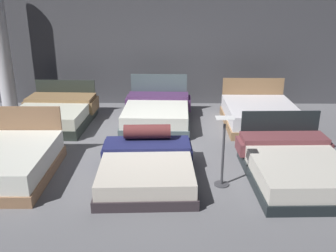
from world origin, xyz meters
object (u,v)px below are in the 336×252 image
bed_4 (157,113)px  bed_5 (260,115)px  bed_2 (295,167)px  bed_3 (55,114)px  price_sign (223,159)px  bed_1 (147,167)px  bed_0 (2,163)px  support_pillar (1,43)px

bed_4 → bed_5: bearing=-0.7°
bed_2 → bed_3: bearing=148.3°
bed_2 → price_sign: bearing=-172.5°
bed_4 → bed_5: size_ratio=1.04×
bed_1 → bed_4: 2.81m
bed_2 → bed_5: size_ratio=1.08×
bed_4 → price_sign: (1.16, -3.01, 0.19)m
bed_0 → support_pillar: bearing=110.3°
bed_1 → bed_0: bearing=176.3°
bed_0 → bed_3: (0.08, 2.71, -0.00)m
bed_0 → bed_5: 5.57m
bed_2 → price_sign: price_sign is taller
bed_0 → bed_2: bearing=-1.1°
bed_1 → bed_5: size_ratio=1.00×
bed_0 → bed_3: size_ratio=0.95×
bed_1 → bed_3: bed_3 is taller
bed_5 → support_pillar: bearing=169.1°
bed_0 → price_sign: price_sign is taller
bed_2 → bed_3: size_ratio=1.03×
bed_2 → support_pillar: bearing=146.4°
bed_2 → bed_4: (-2.39, 2.81, 0.02)m
bed_5 → price_sign: size_ratio=1.73×
bed_5 → support_pillar: (-6.38, 1.21, 1.50)m
price_sign → bed_0: bearing=176.1°
bed_1 → bed_3: size_ratio=0.96×
bed_2 → bed_1: bearing=178.4°
support_pillar → bed_0: bearing=-69.1°
price_sign → bed_2: bearing=9.4°
bed_3 → bed_0: bearing=-89.5°
bed_3 → support_pillar: support_pillar is taller
bed_3 → bed_4: bed_4 is taller
bed_0 → price_sign: bearing=-4.5°
bed_2 → bed_5: bed_5 is taller
bed_5 → support_pillar: size_ratio=0.57×
bed_1 → bed_3: 3.62m
bed_0 → bed_5: bearing=28.1°
bed_1 → bed_5: 3.68m
bed_0 → bed_3: 2.71m
bed_2 → support_pillar: 7.62m
bed_0 → bed_2: bed_0 is taller
support_pillar → bed_1: bearing=-45.3°
bed_1 → bed_5: bearing=45.3°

